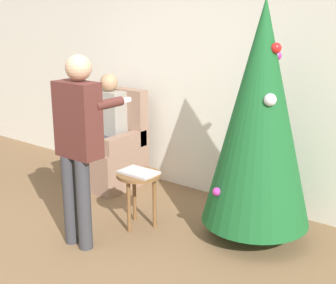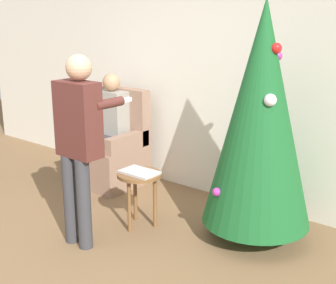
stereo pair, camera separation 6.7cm
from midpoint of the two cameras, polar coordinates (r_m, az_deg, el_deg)
ground_plane at (r=3.88m, az=-15.11°, el=-15.39°), size 14.00×14.00×0.00m
wall_back at (r=5.01m, az=4.53°, el=8.59°), size 8.00×0.06×2.70m
christmas_tree at (r=4.01m, az=10.69°, el=3.24°), size 0.95×0.95×2.08m
armchair at (r=5.52m, az=-7.62°, el=-1.24°), size 0.76×0.68×1.10m
person_seated at (r=5.41m, az=-8.02°, el=2.14°), size 0.36×0.46×1.29m
person_standing at (r=3.94m, az=-11.33°, el=0.75°), size 0.41×0.57×1.64m
side_stool at (r=4.34m, az=-4.01°, el=-4.92°), size 0.41×0.41×0.53m
laptop at (r=4.31m, az=-4.04°, el=-3.70°), size 0.34×0.23×0.02m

